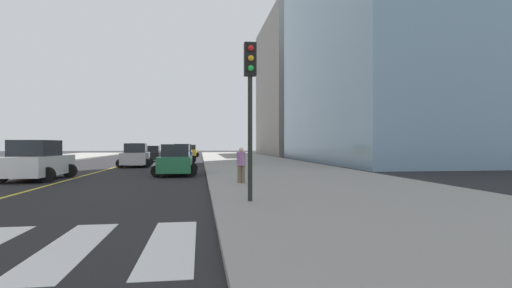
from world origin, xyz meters
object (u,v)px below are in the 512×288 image
(car_black_fourth, at_px, (152,154))
(car_green_seventh, at_px, (176,161))
(car_yellow_second, at_px, (190,151))
(car_silver_fifth, at_px, (136,156))
(car_white_sixth, at_px, (37,161))
(car_gray_nearest, at_px, (138,151))
(car_blue_third, at_px, (183,154))
(pedestrian_waiting_east, at_px, (241,163))
(traffic_light_near_corner, at_px, (250,90))

(car_black_fourth, height_order, car_green_seventh, car_green_seventh)
(car_yellow_second, distance_m, car_black_fourth, 13.88)
(car_silver_fifth, bearing_deg, car_black_fourth, -93.17)
(car_yellow_second, distance_m, car_white_sixth, 35.99)
(car_gray_nearest, relative_size, car_black_fourth, 1.18)
(car_blue_third, relative_size, car_white_sixth, 0.90)
(car_green_seventh, bearing_deg, car_yellow_second, -89.85)
(car_silver_fifth, height_order, car_green_seventh, car_silver_fifth)
(car_silver_fifth, bearing_deg, car_green_seventh, 109.84)
(car_white_sixth, relative_size, pedestrian_waiting_east, 3.02)
(car_silver_fifth, xyz_separation_m, car_green_seventh, (3.85, -9.36, -0.03))
(car_blue_third, relative_size, car_black_fourth, 1.12)
(traffic_light_near_corner, bearing_deg, car_black_fourth, -78.16)
(car_yellow_second, xyz_separation_m, car_blue_third, (-0.34, -17.13, 0.05))
(car_blue_third, height_order, pedestrian_waiting_east, car_blue_third)
(car_yellow_second, distance_m, car_silver_fifth, 24.00)
(car_blue_third, distance_m, pedestrian_waiting_east, 22.99)
(car_yellow_second, bearing_deg, traffic_light_near_corner, 95.50)
(car_gray_nearest, bearing_deg, car_yellow_second, 5.14)
(car_gray_nearest, height_order, car_black_fourth, car_gray_nearest)
(car_yellow_second, relative_size, car_blue_third, 0.95)
(car_blue_third, bearing_deg, car_green_seventh, 90.18)
(traffic_light_near_corner, bearing_deg, car_green_seventh, -76.43)
(car_yellow_second, xyz_separation_m, car_green_seventh, (-0.06, -33.04, 0.03))
(car_gray_nearest, relative_size, car_silver_fifth, 1.02)
(pedestrian_waiting_east, bearing_deg, car_yellow_second, -91.07)
(car_yellow_second, xyz_separation_m, car_white_sixth, (-7.04, -35.29, 0.13))
(pedestrian_waiting_east, bearing_deg, traffic_light_near_corner, 81.13)
(car_yellow_second, bearing_deg, car_gray_nearest, 6.72)
(car_black_fourth, xyz_separation_m, pedestrian_waiting_east, (7.01, -26.49, 0.22))
(car_yellow_second, bearing_deg, pedestrian_waiting_east, 96.44)
(car_white_sixth, height_order, pedestrian_waiting_east, car_white_sixth)
(car_black_fourth, relative_size, car_white_sixth, 0.81)
(car_silver_fifth, distance_m, car_green_seventh, 10.12)
(car_white_sixth, bearing_deg, car_silver_fifth, 77.68)
(car_yellow_second, height_order, pedestrian_waiting_east, car_yellow_second)
(car_blue_third, height_order, car_green_seventh, car_blue_third)
(car_gray_nearest, distance_m, car_blue_third, 17.93)
(car_green_seventh, bearing_deg, car_black_fourth, -79.00)
(car_gray_nearest, xyz_separation_m, traffic_light_near_corner, (10.25, -44.70, 2.58))
(pedestrian_waiting_east, bearing_deg, car_white_sixth, -29.64)
(car_blue_third, xyz_separation_m, pedestrian_waiting_east, (3.56, -22.71, 0.13))
(car_yellow_second, relative_size, car_green_seventh, 0.97)
(car_gray_nearest, height_order, car_yellow_second, car_gray_nearest)
(car_black_fourth, xyz_separation_m, car_white_sixth, (-3.24, -21.94, 0.18))
(car_blue_third, xyz_separation_m, traffic_light_near_corner, (3.25, -28.20, 2.63))
(car_black_fourth, xyz_separation_m, car_green_seventh, (3.74, -19.68, 0.08))
(car_blue_third, height_order, car_silver_fifth, car_silver_fifth)
(car_blue_third, relative_size, car_silver_fifth, 0.97)
(car_black_fourth, relative_size, car_silver_fifth, 0.87)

